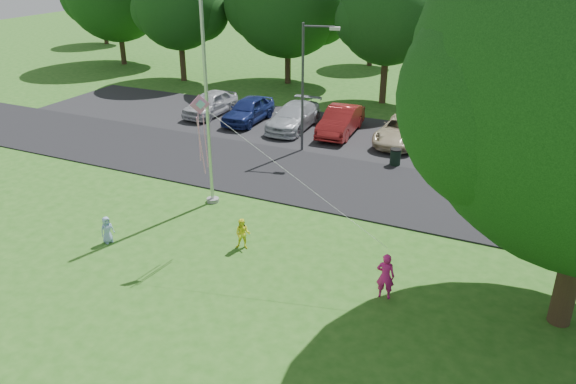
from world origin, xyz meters
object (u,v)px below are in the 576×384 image
at_px(woman, 385,276).
at_px(kite, 204,120).
at_px(trash_can, 395,157).
at_px(child_blue, 107,230).
at_px(child_yellow, 243,234).
at_px(street_lamp, 308,77).
at_px(flagpole, 207,103).

height_order(woman, kite, kite).
xyz_separation_m(trash_can, kite, (-3.76, -10.29, 4.21)).
bearing_deg(kite, child_blue, 157.05).
xyz_separation_m(woman, child_yellow, (-5.30, 0.76, -0.18)).
bearing_deg(child_blue, trash_can, -12.25).
bearing_deg(child_yellow, child_blue, -175.96).
height_order(child_yellow, kite, kite).
distance_m(street_lamp, child_yellow, 10.69).
xyz_separation_m(child_blue, kite, (3.52, 1.32, 4.13)).
distance_m(street_lamp, kite, 10.42).
height_order(flagpole, kite, flagpole).
xyz_separation_m(woman, child_blue, (-9.87, -0.92, -0.25)).
relative_size(flagpole, kite, 1.48).
bearing_deg(flagpole, woman, -23.18).
relative_size(child_yellow, kite, 0.17).
height_order(child_blue, kite, kite).
bearing_deg(kite, child_yellow, -25.10).
distance_m(trash_can, kite, 11.73).
distance_m(trash_can, child_blue, 13.70).
xyz_separation_m(street_lamp, child_blue, (-2.67, -11.67, -3.32)).
bearing_deg(flagpole, child_yellow, -42.96).
xyz_separation_m(trash_can, child_yellow, (-2.71, -9.94, 0.14)).
relative_size(flagpole, trash_can, 11.78).
bearing_deg(trash_can, child_blue, -122.08).
height_order(flagpole, street_lamp, flagpole).
bearing_deg(child_yellow, kite, -177.63).
relative_size(woman, child_blue, 1.49).
bearing_deg(woman, child_yellow, -14.99).
distance_m(flagpole, kite, 3.74).
relative_size(child_yellow, child_blue, 1.13).
xyz_separation_m(flagpole, kite, (1.96, -3.15, 0.47)).
distance_m(woman, kite, 7.46).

